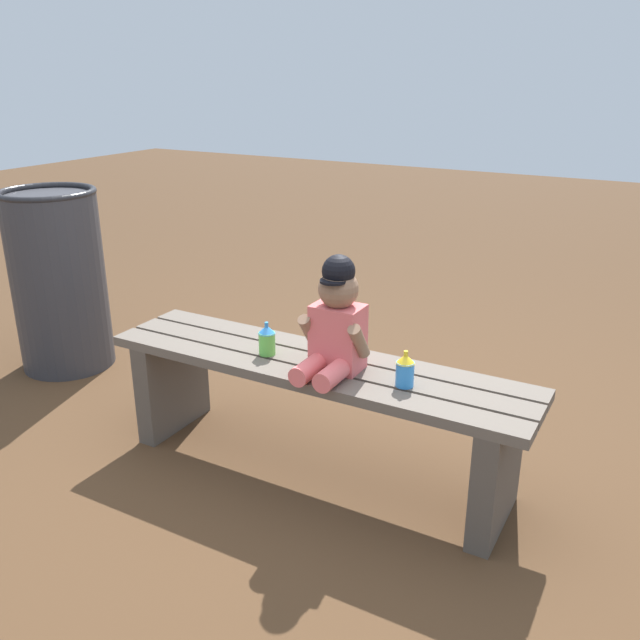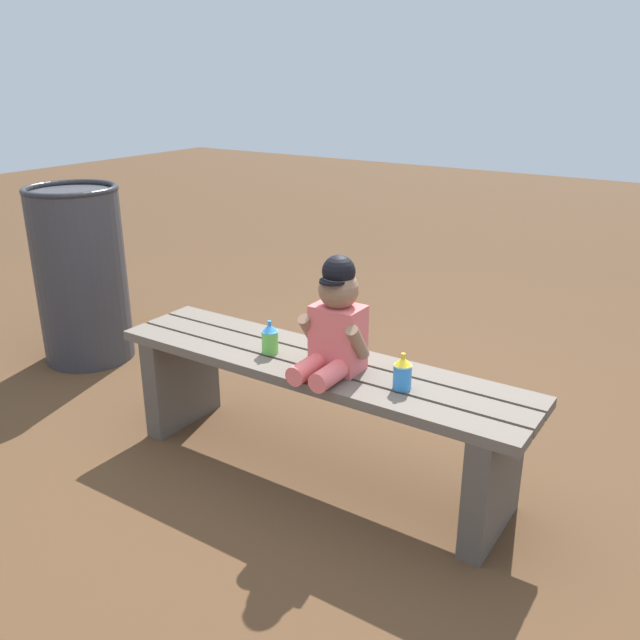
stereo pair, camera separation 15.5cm
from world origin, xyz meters
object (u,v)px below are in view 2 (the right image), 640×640
object	(u,v)px
child_figure	(335,322)
trash_bin	(81,274)
park_bench	(316,396)
sippy_cup_right	(402,372)
sippy_cup_left	(270,338)

from	to	relation	value
child_figure	trash_bin	distance (m)	1.71
park_bench	sippy_cup_right	bearing A→B (deg)	-5.23
sippy_cup_right	child_figure	bearing A→B (deg)	-179.98
trash_bin	park_bench	bearing A→B (deg)	-8.45
park_bench	trash_bin	world-z (taller)	trash_bin
park_bench	trash_bin	size ratio (longest dim) A/B	1.78
sippy_cup_right	trash_bin	bearing A→B (deg)	172.14
child_figure	sippy_cup_left	world-z (taller)	child_figure
park_bench	sippy_cup_right	world-z (taller)	sippy_cup_right
sippy_cup_left	child_figure	bearing A→B (deg)	-0.01
trash_bin	sippy_cup_right	bearing A→B (deg)	-7.86
sippy_cup_left	trash_bin	xyz separation A→B (m)	(-1.40, 0.27, -0.06)
child_figure	sippy_cup_left	size ratio (longest dim) A/B	3.26
park_bench	child_figure	distance (m)	0.34
park_bench	trash_bin	xyz separation A→B (m)	(-1.57, 0.23, 0.14)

